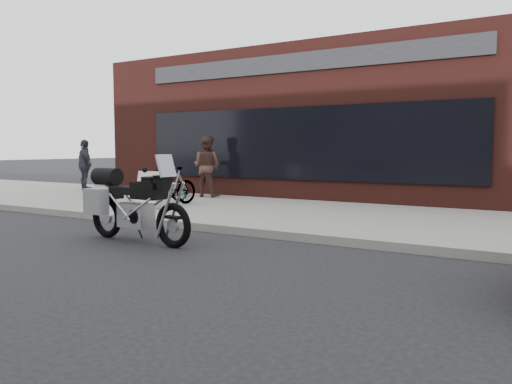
{
  "coord_description": "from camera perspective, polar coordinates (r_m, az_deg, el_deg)",
  "views": [
    {
      "loc": [
        4.23,
        -3.44,
        1.56
      ],
      "look_at": [
        0.04,
        3.54,
        0.85
      ],
      "focal_mm": 35.0,
      "sensor_mm": 36.0,
      "label": 1
    }
  ],
  "objects": [
    {
      "name": "ground",
      "position": [
        5.67,
        -19.47,
        -11.28
      ],
      "size": [
        120.0,
        120.0,
        0.0
      ],
      "primitive_type": "plane",
      "color": "black",
      "rests_on": "ground"
    },
    {
      "name": "near_sidewalk",
      "position": [
        11.36,
        8.86,
        -2.58
      ],
      "size": [
        44.0,
        6.0,
        0.15
      ],
      "primitive_type": "cube",
      "color": "gray",
      "rests_on": "ground"
    },
    {
      "name": "storefront",
      "position": [
        18.52,
        11.39,
        7.03
      ],
      "size": [
        14.0,
        10.07,
        4.5
      ],
      "color": "#501F19",
      "rests_on": "ground"
    },
    {
      "name": "motorcycle",
      "position": [
        8.61,
        -14.15,
        -1.33
      ],
      "size": [
        2.33,
        0.75,
        1.48
      ],
      "rotation": [
        0.0,
        0.0,
        -0.07
      ],
      "color": "black",
      "rests_on": "ground"
    },
    {
      "name": "bicycle_front",
      "position": [
        13.05,
        -10.53,
        0.57
      ],
      "size": [
        0.83,
        1.69,
        0.85
      ],
      "primitive_type": "imported",
      "rotation": [
        0.0,
        0.0,
        -0.17
      ],
      "color": "gray",
      "rests_on": "near_sidewalk"
    },
    {
      "name": "bicycle_rear",
      "position": [
        12.52,
        -9.66,
        0.63
      ],
      "size": [
        0.72,
        1.63,
        0.95
      ],
      "primitive_type": "imported",
      "rotation": [
        0.0,
        0.0,
        -0.18
      ],
      "color": "gray",
      "rests_on": "near_sidewalk"
    },
    {
      "name": "sandwich_sign",
      "position": [
        11.87,
        -12.09,
        0.2
      ],
      "size": [
        0.63,
        0.59,
        0.89
      ],
      "rotation": [
        0.0,
        0.0,
        0.16
      ],
      "color": "white",
      "rests_on": "near_sidewalk"
    },
    {
      "name": "cafe_table",
      "position": [
        16.57,
        -16.15,
        1.2
      ],
      "size": [
        0.71,
        0.71,
        0.41
      ],
      "color": "black",
      "rests_on": "near_sidewalk"
    },
    {
      "name": "cafe_patron_left",
      "position": [
        14.64,
        -5.65,
        2.92
      ],
      "size": [
        0.91,
        0.74,
        1.77
      ],
      "primitive_type": "imported",
      "rotation": [
        0.0,
        0.0,
        3.22
      ],
      "color": "#50312A",
      "rests_on": "near_sidewalk"
    },
    {
      "name": "cafe_patron_right",
      "position": [
        17.76,
        -18.95,
        2.93
      ],
      "size": [
        1.08,
        0.74,
        1.71
      ],
      "primitive_type": "imported",
      "rotation": [
        0.0,
        0.0,
        2.78
      ],
      "color": "#333541",
      "rests_on": "near_sidewalk"
    }
  ]
}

